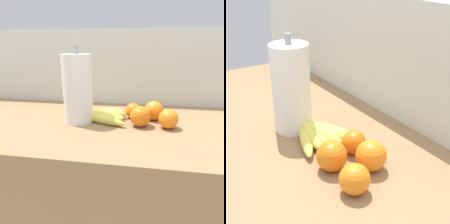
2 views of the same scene
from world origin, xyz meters
TOP-DOWN VIEW (x-y plane):
  - counter at (0.00, 0.00)m, footprint 1.93×0.62m
  - wall_back at (0.00, 0.34)m, footprint 2.33×0.06m
  - banana_bunch at (-0.20, 0.03)m, footprint 0.21×0.19m
  - orange_back_left at (-0.04, -0.02)m, footprint 0.08×0.08m
  - orange_back_right at (0.01, 0.07)m, footprint 0.08×0.08m
  - orange_right at (0.06, -0.02)m, footprint 0.07×0.07m
  - orange_center at (-0.07, 0.08)m, footprint 0.07×0.07m
  - paper_towel_roll at (-0.29, 0.00)m, footprint 0.12×0.12m

SIDE VIEW (x-z plane):
  - counter at x=0.00m, z-range 0.00..0.91m
  - wall_back at x=0.00m, z-range 0.00..1.30m
  - banana_bunch at x=-0.20m, z-range 0.91..0.96m
  - orange_center at x=-0.07m, z-range 0.91..0.98m
  - orange_right at x=0.06m, z-range 0.91..0.99m
  - orange_back_left at x=-0.04m, z-range 0.91..0.99m
  - orange_back_right at x=0.01m, z-range 0.91..1.00m
  - paper_towel_roll at x=-0.29m, z-range 0.90..1.20m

